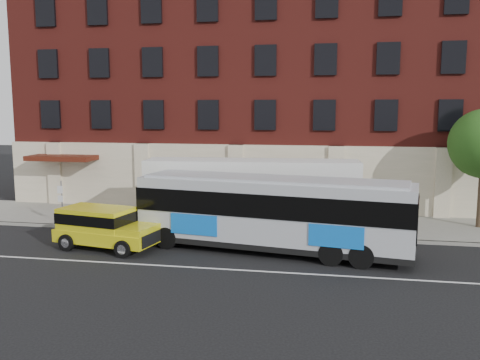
% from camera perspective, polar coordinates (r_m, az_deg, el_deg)
% --- Properties ---
extents(ground, '(120.00, 120.00, 0.00)m').
position_cam_1_polar(ground, '(20.86, -6.59, -9.94)').
color(ground, black).
rests_on(ground, ground).
extents(sidewalk, '(60.00, 6.00, 0.15)m').
position_cam_1_polar(sidewalk, '(29.26, -1.44, -4.46)').
color(sidewalk, gray).
rests_on(sidewalk, ground).
extents(kerb, '(60.00, 0.25, 0.15)m').
position_cam_1_polar(kerb, '(26.41, -2.78, -5.85)').
color(kerb, gray).
rests_on(kerb, ground).
extents(lane_line, '(60.00, 0.12, 0.01)m').
position_cam_1_polar(lane_line, '(21.31, -6.19, -9.52)').
color(lane_line, silver).
rests_on(lane_line, ground).
extents(building, '(30.00, 12.10, 15.00)m').
position_cam_1_polar(building, '(36.37, 1.09, 9.91)').
color(building, maroon).
rests_on(building, sidewalk).
extents(sign_pole, '(0.30, 0.20, 2.50)m').
position_cam_1_polar(sign_pole, '(29.34, -19.13, -2.14)').
color(sign_pole, gray).
rests_on(sign_pole, ground).
extents(city_bus, '(12.51, 4.58, 3.36)m').
position_cam_1_polar(city_bus, '(22.94, 3.62, -3.45)').
color(city_bus, '#AFB3BA').
rests_on(city_bus, ground).
extents(yellow_suv, '(5.04, 2.82, 1.87)m').
position_cam_1_polar(yellow_suv, '(24.43, -14.97, -4.86)').
color(yellow_suv, yellow).
rests_on(yellow_suv, ground).
extents(shipping_container, '(11.24, 3.16, 3.70)m').
position_cam_1_polar(shipping_container, '(27.06, 1.30, -1.71)').
color(shipping_container, black).
rests_on(shipping_container, ground).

